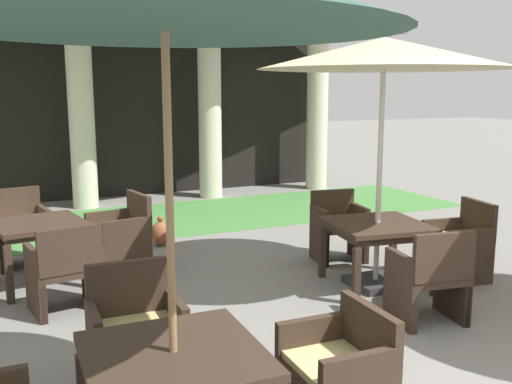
{
  "coord_description": "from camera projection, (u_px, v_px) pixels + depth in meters",
  "views": [
    {
      "loc": [
        -2.69,
        -2.3,
        2.1
      ],
      "look_at": [
        -0.3,
        2.88,
        1.07
      ],
      "focal_mm": 40.56,
      "sensor_mm": 36.0,
      "label": 1
    }
  ],
  "objects": [
    {
      "name": "background_pavilion",
      "position": [
        144.0,
        8.0,
        10.32
      ],
      "size": [
        8.35,
        2.41,
        4.65
      ],
      "color": "beige",
      "rests_on": "ground"
    },
    {
      "name": "lawn_strip",
      "position": [
        175.0,
        217.0,
        9.5
      ],
      "size": [
        10.15,
        2.55,
        0.01
      ],
      "primitive_type": "cube",
      "color": "#47843D",
      "rests_on": "ground"
    },
    {
      "name": "patio_table_near_foreground",
      "position": [
        174.0,
        369.0,
        3.06
      ],
      "size": [
        0.95,
        0.95,
        0.73
      ],
      "rotation": [
        0.0,
        0.0,
        -0.03
      ],
      "color": "#38281E",
      "rests_on": "ground"
    },
    {
      "name": "patio_chair_near_foreground_east",
      "position": [
        340.0,
        373.0,
        3.5
      ],
      "size": [
        0.55,
        0.63,
        0.8
      ],
      "rotation": [
        0.0,
        0.0,
        1.54
      ],
      "color": "#38281E",
      "rests_on": "ground"
    },
    {
      "name": "patio_chair_near_foreground_north",
      "position": [
        136.0,
        333.0,
        4.03
      ],
      "size": [
        0.65,
        0.51,
        0.89
      ],
      "rotation": [
        0.0,
        0.0,
        -3.17
      ],
      "color": "#38281E",
      "rests_on": "ground"
    },
    {
      "name": "patio_table_mid_left",
      "position": [
        39.0,
        230.0,
        6.17
      ],
      "size": [
        1.02,
        1.02,
        0.7
      ],
      "rotation": [
        0.0,
        0.0,
        0.16
      ],
      "color": "#38281E",
      "rests_on": "ground"
    },
    {
      "name": "patio_chair_mid_left_east",
      "position": [
        122.0,
        236.0,
        6.71
      ],
      "size": [
        0.68,
        0.71,
        0.89
      ],
      "rotation": [
        0.0,
        0.0,
        -4.55
      ],
      "color": "#38281E",
      "rests_on": "ground"
    },
    {
      "name": "patio_chair_mid_left_south",
      "position": [
        65.0,
        270.0,
        5.46
      ],
      "size": [
        0.69,
        0.63,
        0.86
      ],
      "rotation": [
        0.0,
        0.0,
        0.16
      ],
      "color": "#38281E",
      "rests_on": "ground"
    },
    {
      "name": "patio_chair_mid_left_north",
      "position": [
        21.0,
        230.0,
        6.94
      ],
      "size": [
        0.7,
        0.66,
        0.9
      ],
      "rotation": [
        0.0,
        0.0,
        -2.98
      ],
      "color": "#38281E",
      "rests_on": "ground"
    },
    {
      "name": "patio_table_mid_right",
      "position": [
        377.0,
        231.0,
        6.12
      ],
      "size": [
        1.09,
        1.09,
        0.7
      ],
      "rotation": [
        0.0,
        0.0,
        -0.16
      ],
      "color": "#38281E",
      "rests_on": "ground"
    },
    {
      "name": "patio_umbrella_mid_right",
      "position": [
        384.0,
        56.0,
        5.8
      ],
      "size": [
        2.58,
        2.58,
        2.66
      ],
      "color": "#2D2D2D",
      "rests_on": "ground"
    },
    {
      "name": "patio_chair_mid_right_east",
      "position": [
        460.0,
        243.0,
        6.43
      ],
      "size": [
        0.65,
        0.67,
        0.87
      ],
      "rotation": [
        0.0,
        0.0,
        1.41
      ],
      "color": "#38281E",
      "rests_on": "ground"
    },
    {
      "name": "patio_chair_mid_right_north",
      "position": [
        338.0,
        227.0,
        7.11
      ],
      "size": [
        0.66,
        0.59,
        0.85
      ],
      "rotation": [
        0.0,
        0.0,
        -3.3
      ],
      "color": "#38281E",
      "rests_on": "ground"
    },
    {
      "name": "patio_chair_mid_right_south",
      "position": [
        430.0,
        278.0,
        5.19
      ],
      "size": [
        0.67,
        0.6,
        0.88
      ],
      "rotation": [
        0.0,
        0.0,
        -0.16
      ],
      "color": "#38281E",
      "rests_on": "ground"
    },
    {
      "name": "terracotta_urn",
      "position": [
        160.0,
        233.0,
        7.8
      ],
      "size": [
        0.26,
        0.26,
        0.41
      ],
      "color": "brown",
      "rests_on": "ground"
    }
  ]
}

